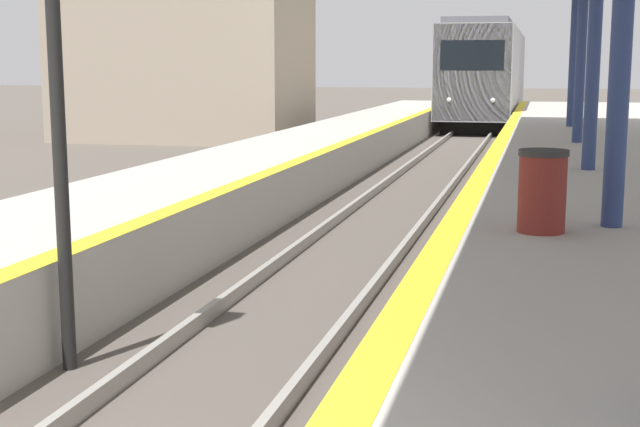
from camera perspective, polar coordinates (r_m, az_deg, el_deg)
name	(u,v)px	position (r m, az deg, el deg)	size (l,w,h in m)	color
train	(488,74)	(41.93, 10.68, 8.79)	(2.82, 18.99, 4.32)	black
trash_bin	(542,191)	(9.25, 14.04, 1.41)	(0.50, 0.50, 0.84)	maroon
station_building	(184,57)	(31.74, -8.67, 9.89)	(8.50, 5.42, 5.71)	tan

